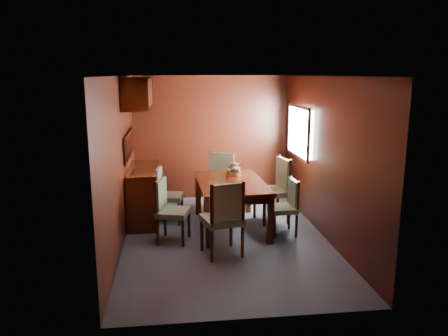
{
  "coord_description": "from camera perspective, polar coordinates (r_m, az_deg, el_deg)",
  "views": [
    {
      "loc": [
        -0.76,
        -6.19,
        2.43
      ],
      "look_at": [
        0.0,
        0.14,
        1.05
      ],
      "focal_mm": 35.0,
      "sensor_mm": 36.0,
      "label": 1
    }
  ],
  "objects": [
    {
      "name": "room_shell",
      "position": [
        6.6,
        -1.11,
        5.27
      ],
      "size": [
        3.06,
        4.52,
        2.41
      ],
      "color": "black",
      "rests_on": "ground"
    },
    {
      "name": "dining_table",
      "position": [
        6.9,
        0.89,
        -2.61
      ],
      "size": [
        1.09,
        1.68,
        0.77
      ],
      "rotation": [
        0.0,
        0.0,
        0.04
      ],
      "color": "black",
      "rests_on": "ground"
    },
    {
      "name": "sideboard",
      "position": [
        7.47,
        -10.39,
        -3.35
      ],
      "size": [
        0.48,
        1.4,
        0.9
      ],
      "primitive_type": "cube",
      "color": "black",
      "rests_on": "ground"
    },
    {
      "name": "chair_right_near",
      "position": [
        6.77,
        8.21,
        -4.61
      ],
      "size": [
        0.41,
        0.43,
        0.87
      ],
      "rotation": [
        0.0,
        0.0,
        1.61
      ],
      "color": "black",
      "rests_on": "ground"
    },
    {
      "name": "ground",
      "position": [
        6.69,
        0.14,
        -9.07
      ],
      "size": [
        4.5,
        4.5,
        0.0
      ],
      "primitive_type": "plane",
      "color": "#3B4350",
      "rests_on": "ground"
    },
    {
      "name": "chair_left_far",
      "position": [
        7.29,
        -7.71,
        -3.1
      ],
      "size": [
        0.49,
        0.5,
        0.93
      ],
      "rotation": [
        0.0,
        0.0,
        -1.73
      ],
      "color": "black",
      "rests_on": "ground"
    },
    {
      "name": "chair_foot",
      "position": [
        7.93,
        -0.48,
        -1.28
      ],
      "size": [
        0.63,
        0.62,
        1.04
      ],
      "rotation": [
        0.0,
        0.0,
        2.78
      ],
      "color": "black",
      "rests_on": "ground"
    },
    {
      "name": "chair_right_far",
      "position": [
        7.33,
        6.85,
        -2.32
      ],
      "size": [
        0.57,
        0.59,
        1.08
      ],
      "rotation": [
        0.0,
        0.0,
        1.74
      ],
      "color": "black",
      "rests_on": "ground"
    },
    {
      "name": "flower_centerpiece",
      "position": [
        7.21,
        1.23,
        -0.05
      ],
      "size": [
        0.26,
        0.26,
        0.26
      ],
      "color": "#A65032",
      "rests_on": "dining_table"
    },
    {
      "name": "chair_head",
      "position": [
        5.85,
        -0.01,
        -6.11
      ],
      "size": [
        0.61,
        0.59,
        1.06
      ],
      "rotation": [
        0.0,
        0.0,
        0.25
      ],
      "color": "black",
      "rests_on": "ground"
    },
    {
      "name": "chair_left_near",
      "position": [
        6.45,
        -7.3,
        -5.02
      ],
      "size": [
        0.54,
        0.55,
        0.95
      ],
      "rotation": [
        0.0,
        0.0,
        -1.84
      ],
      "color": "black",
      "rests_on": "ground"
    }
  ]
}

